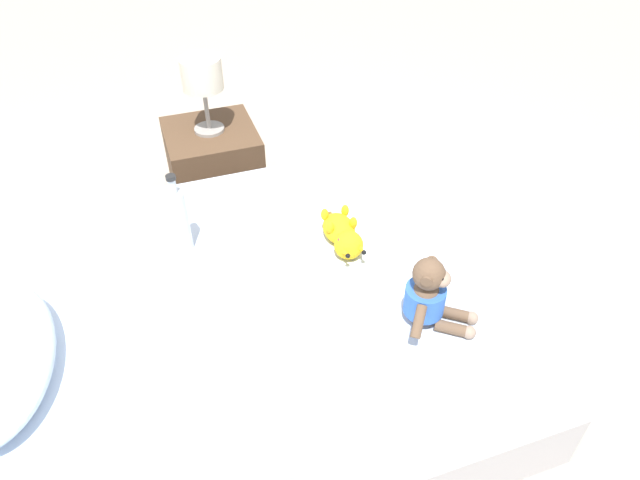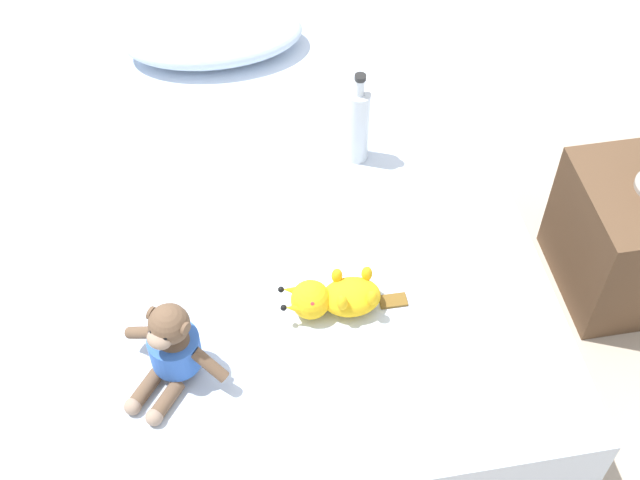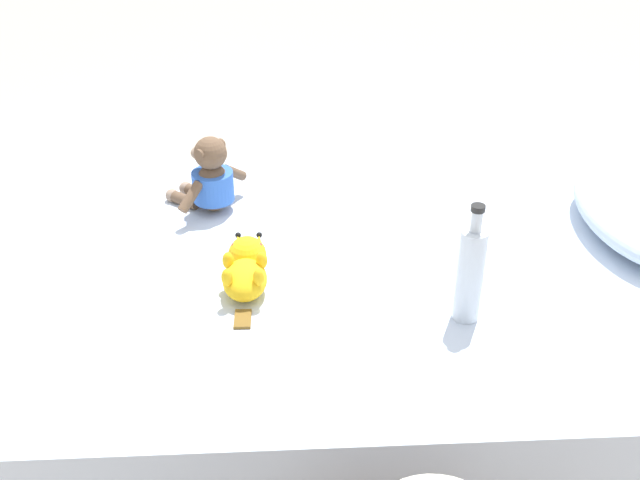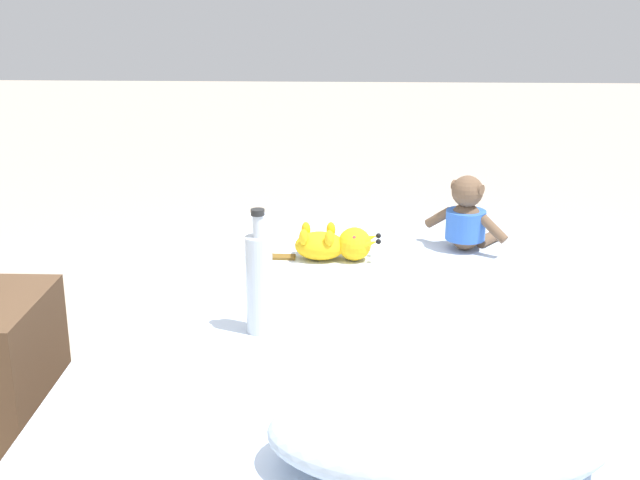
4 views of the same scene
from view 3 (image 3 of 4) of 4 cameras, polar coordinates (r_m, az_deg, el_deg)
ground_plane at (r=2.33m, az=5.77°, el=-11.11°), size 16.00×16.00×0.00m
bed at (r=2.19m, az=6.08°, el=-6.68°), size 1.36×1.88×0.46m
pillow at (r=2.31m, az=22.87°, el=1.86°), size 0.59×0.33×0.13m
plush_monkey at (r=2.26m, az=-8.28°, el=4.48°), size 0.26×0.25×0.24m
plush_yellow_creature at (r=1.92m, az=-5.59°, el=-2.13°), size 0.33×0.11×0.10m
glass_bottle at (r=1.79m, az=11.21°, el=-2.43°), size 0.06×0.06×0.30m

